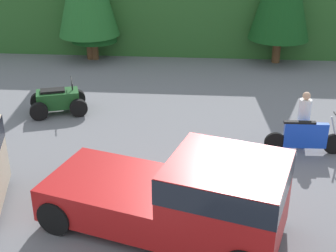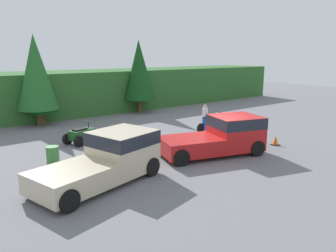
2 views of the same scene
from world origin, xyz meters
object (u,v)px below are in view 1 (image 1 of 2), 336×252
(pickup_truck_red, at_px, (189,195))
(quad_atv, at_px, (58,101))
(dirt_bike, at_px, (305,137))
(rider_person, at_px, (304,117))

(pickup_truck_red, bearing_deg, quad_atv, 143.66)
(dirt_bike, xyz_separation_m, quad_atv, (-8.04, 2.38, -0.05))
(pickup_truck_red, height_order, rider_person, pickup_truck_red)
(dirt_bike, bearing_deg, quad_atv, 161.98)
(dirt_bike, distance_m, rider_person, 0.63)
(dirt_bike, relative_size, quad_atv, 1.05)
(quad_atv, bearing_deg, rider_person, -31.86)
(quad_atv, bearing_deg, pickup_truck_red, -71.48)
(pickup_truck_red, distance_m, rider_person, 5.52)
(pickup_truck_red, xyz_separation_m, rider_person, (3.20, 4.49, -0.07))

